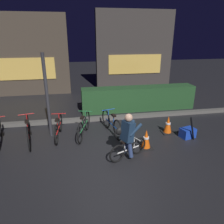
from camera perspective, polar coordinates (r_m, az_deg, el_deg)
name	(u,v)px	position (r m, az deg, el deg)	size (l,w,h in m)	color
ground_plane	(109,149)	(6.05, -0.86, -10.11)	(40.00, 40.00, 0.00)	black
sidewalk_curb	(99,119)	(7.98, -3.47, -1.78)	(12.00, 0.24, 0.12)	#56544F
hedge_row	(138,98)	(9.03, 7.19, 3.71)	(4.80, 0.70, 0.99)	#214723
storefront_left	(20,56)	(11.98, -23.73, 13.78)	(4.85, 0.54, 4.06)	#42382D
storefront_right	(134,50)	(12.87, 6.07, 16.33)	(4.51, 0.54, 4.36)	#383330
street_post	(47,97)	(6.64, -17.21, 3.97)	(0.10, 0.10, 2.59)	#2D2D33
parked_bike_left_mid	(28,131)	(6.76, -21.79, -4.77)	(0.47, 1.72, 0.80)	black
parked_bike_center_left	(59,128)	(6.80, -14.31, -4.13)	(0.46, 1.53, 0.70)	black
parked_bike_center_right	(84,126)	(6.74, -7.60, -3.72)	(0.55, 1.56, 0.74)	black
parked_bike_right_mid	(112,124)	(6.82, -0.13, -3.19)	(0.49, 1.59, 0.75)	black
traffic_cone_near	(146,139)	(6.08, 9.24, -7.33)	(0.36, 0.36, 0.57)	black
traffic_cone_far	(168,125)	(7.11, 14.97, -3.39)	(0.36, 0.36, 0.59)	black
blue_crate	(188,133)	(7.06, 19.83, -5.34)	(0.44, 0.32, 0.30)	#193DB7
cyclist	(127,136)	(5.40, 4.16, -6.58)	(1.10, 0.56, 1.25)	black
closed_umbrella	(192,129)	(6.75, 20.97, -4.29)	(0.05, 0.05, 0.85)	black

